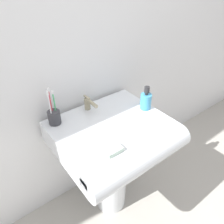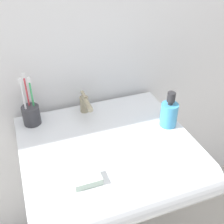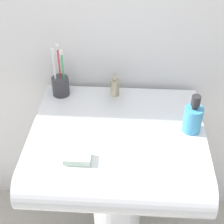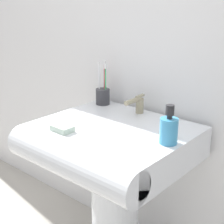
{
  "view_description": "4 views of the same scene",
  "coord_description": "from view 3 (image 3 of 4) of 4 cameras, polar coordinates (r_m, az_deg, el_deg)",
  "views": [
    {
      "loc": [
        -0.59,
        -0.79,
        1.52
      ],
      "look_at": [
        0.03,
        0.02,
        0.81
      ],
      "focal_mm": 35.0,
      "sensor_mm": 36.0,
      "label": 1
    },
    {
      "loc": [
        -0.26,
        -0.79,
        1.44
      ],
      "look_at": [
        0.03,
        0.01,
        0.86
      ],
      "focal_mm": 45.0,
      "sensor_mm": 36.0,
      "label": 2
    },
    {
      "loc": [
        0.04,
        -0.98,
        1.57
      ],
      "look_at": [
        -0.02,
        0.02,
        0.8
      ],
      "focal_mm": 55.0,
      "sensor_mm": 36.0,
      "label": 3
    },
    {
      "loc": [
        0.88,
        -1.04,
        1.28
      ],
      "look_at": [
        0.0,
        -0.02,
        0.82
      ],
      "focal_mm": 55.0,
      "sensor_mm": 36.0,
      "label": 4
    }
  ],
  "objects": [
    {
      "name": "sink_basin",
      "position": [
        1.28,
        0.85,
        -6.19
      ],
      "size": [
        0.64,
        0.58,
        0.14
      ],
      "color": "white",
      "rests_on": "sink_pedestal"
    },
    {
      "name": "toothbrush_cup",
      "position": [
        1.43,
        -8.55,
        4.5
      ],
      "size": [
        0.07,
        0.07,
        0.22
      ],
      "color": "#38383D",
      "rests_on": "sink_basin"
    },
    {
      "name": "soap_bottle",
      "position": [
        1.26,
        13.29,
        -0.97
      ],
      "size": [
        0.07,
        0.07,
        0.15
      ],
      "color": "#3F99CC",
      "rests_on": "sink_basin"
    },
    {
      "name": "bar_soap",
      "position": [
        1.14,
        -5.75,
        -7.58
      ],
      "size": [
        0.09,
        0.06,
        0.02
      ],
      "primitive_type": "cube",
      "color": "silver",
      "rests_on": "sink_basin"
    },
    {
      "name": "faucet",
      "position": [
        1.4,
        0.43,
        4.21
      ],
      "size": [
        0.04,
        0.13,
        0.09
      ],
      "color": "tan",
      "rests_on": "sink_basin"
    },
    {
      "name": "sink_pedestal",
      "position": [
        1.6,
        0.82,
        -14.61
      ],
      "size": [
        0.22,
        0.22,
        0.61
      ],
      "primitive_type": "cylinder",
      "color": "white",
      "rests_on": "ground"
    }
  ]
}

